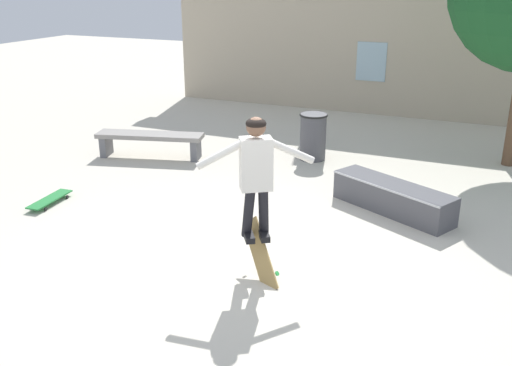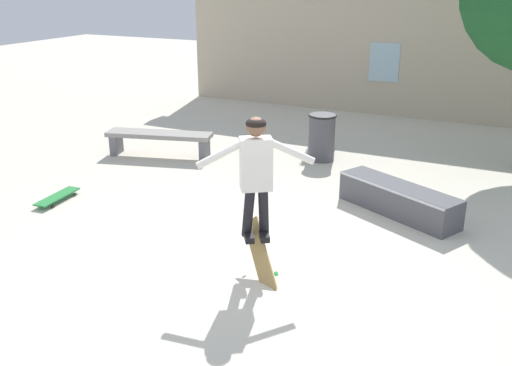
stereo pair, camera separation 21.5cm
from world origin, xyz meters
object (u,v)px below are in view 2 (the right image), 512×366
Objects in this scene: skater at (256,169)px; skateboard_resting at (57,197)px; park_bench at (159,138)px; trash_bin at (322,136)px; skateboard_flipping at (260,255)px; skate_ledge at (398,199)px.

skater is 1.68× the size of skateboard_resting.
park_bench is 2.37× the size of trash_bin.
skater is at bearing -173.55° from skateboard_flipping.
skater is at bearing -104.88° from skateboard_resting.
skate_ledge is 2.25× the size of skateboard_resting.
skateboard_resting is (-3.60, 0.63, -1.17)m from skater.
park_bench is 4.82m from skateboard_flipping.
skateboard_flipping reaches higher than park_bench.
trash_bin is at bearing 156.36° from skater.
trash_bin is (-1.81, 1.89, 0.23)m from skate_ledge.
skate_ledge is at bearing 111.99° from skateboard_flipping.
skateboard_resting is (-3.69, 0.69, -0.18)m from skateboard_flipping.
trash_bin reaches higher than park_bench.
skate_ledge is at bearing -46.10° from trash_bin.
park_bench reaches higher than skateboard_resting.
skater is at bearing -57.42° from park_bench.
skate_ledge is 5.01m from skateboard_resting.
skater reaches higher than skateboard_flipping.
park_bench is 4.80m from skater.
skate_ledge is at bearing 121.96° from skater.
skateboard_flipping reaches higher than skateboard_resting.
park_bench is 1.08× the size of skate_ledge.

